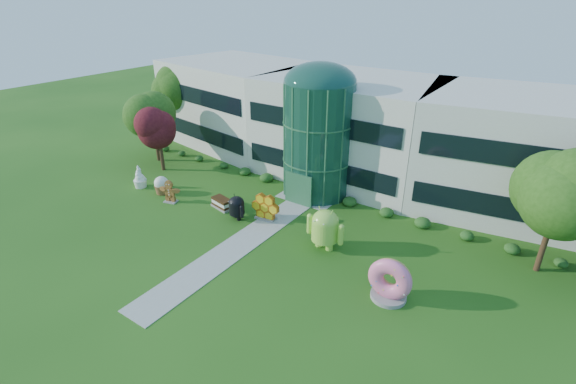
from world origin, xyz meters
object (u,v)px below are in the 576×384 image
Objects in this scene: android_green at (325,226)px; donut at (391,279)px; gingerbread at (170,191)px; android_black at (237,206)px.

android_green is 1.26× the size of donut.
donut is at bearing -17.95° from gingerbread.
android_green reaches higher than android_black.
android_black reaches higher than gingerbread.
donut is 20.42m from gingerbread.
android_green is 7.88m from android_black.
android_green reaches higher than donut.
android_green is 1.53× the size of android_black.
android_black is at bearing -176.29° from android_green.
android_black is (-7.85, -0.32, -0.60)m from android_green.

